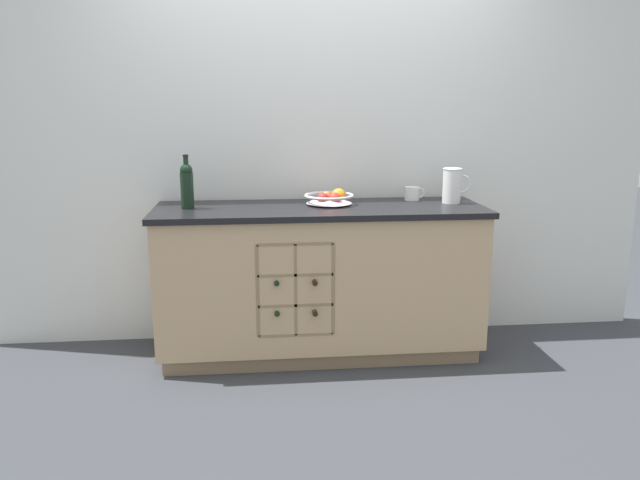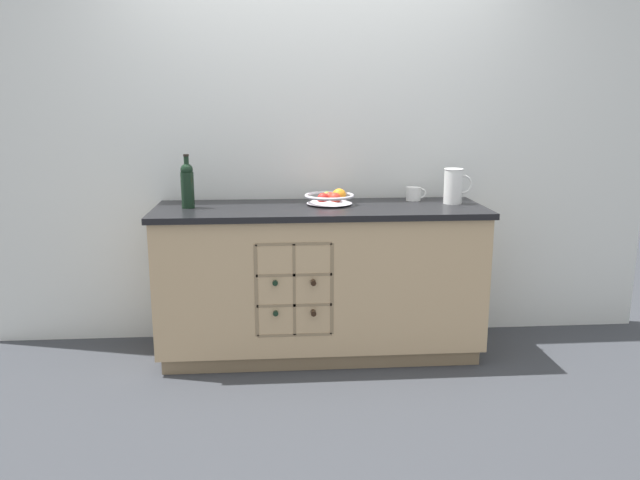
% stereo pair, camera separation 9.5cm
% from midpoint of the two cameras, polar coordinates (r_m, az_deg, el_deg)
% --- Properties ---
extents(ground_plane, '(14.00, 14.00, 0.00)m').
position_cam_midpoint_polar(ground_plane, '(3.94, -0.70, -10.18)').
color(ground_plane, '#383A3F').
extents(back_wall, '(4.40, 0.06, 2.55)m').
position_cam_midpoint_polar(back_wall, '(4.00, -1.23, 9.02)').
color(back_wall, silver).
rests_on(back_wall, ground_plane).
extents(kitchen_island, '(1.95, 0.65, 0.91)m').
position_cam_midpoint_polar(kitchen_island, '(3.78, -0.75, -3.70)').
color(kitchen_island, '#8B7354').
rests_on(kitchen_island, ground_plane).
extents(fruit_bowl, '(0.30, 0.30, 0.09)m').
position_cam_midpoint_polar(fruit_bowl, '(3.75, 0.18, 3.88)').
color(fruit_bowl, silver).
rests_on(fruit_bowl, kitchen_island).
extents(white_pitcher, '(0.17, 0.12, 0.21)m').
position_cam_midpoint_polar(white_pitcher, '(3.88, 11.33, 4.96)').
color(white_pitcher, white).
rests_on(white_pitcher, kitchen_island).
extents(ceramic_mug, '(0.13, 0.09, 0.08)m').
position_cam_midpoint_polar(ceramic_mug, '(3.96, 7.78, 4.24)').
color(ceramic_mug, white).
rests_on(ceramic_mug, kitchen_island).
extents(standing_wine_bottle, '(0.08, 0.08, 0.31)m').
position_cam_midpoint_polar(standing_wine_bottle, '(3.69, -12.80, 4.97)').
color(standing_wine_bottle, black).
rests_on(standing_wine_bottle, kitchen_island).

